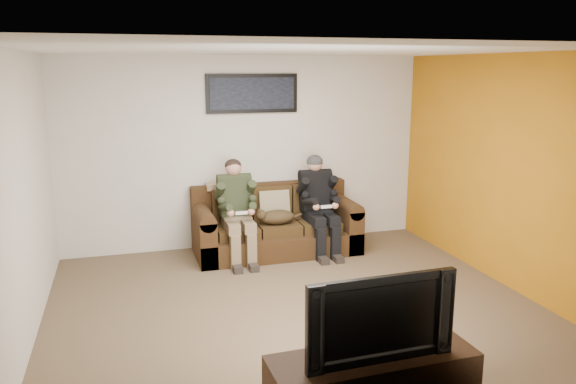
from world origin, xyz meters
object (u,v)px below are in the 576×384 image
object	(u,v)px
person_right	(318,199)
cat	(276,217)
framed_poster	(252,93)
television	(375,314)
person_left	(237,205)
sofa	(275,227)

from	to	relation	value
person_right	cat	size ratio (longest dim) A/B	1.97
cat	framed_poster	world-z (taller)	framed_poster
television	person_right	bearing A→B (deg)	74.82
person_left	person_right	world-z (taller)	person_right
sofa	person_right	bearing A→B (deg)	-17.96
person_right	person_left	bearing A→B (deg)	-179.98
television	framed_poster	bearing A→B (deg)	86.84
cat	television	bearing A→B (deg)	-94.21
sofa	person_left	bearing A→B (deg)	-162.00
sofa	television	size ratio (longest dim) A/B	1.99
sofa	person_right	world-z (taller)	person_right
person_right	television	size ratio (longest dim) A/B	1.19
cat	person_right	bearing A→B (deg)	3.26
cat	sofa	bearing A→B (deg)	78.10
person_right	television	world-z (taller)	person_right
framed_poster	sofa	bearing A→B (deg)	-62.78
sofa	framed_poster	distance (m)	1.82
person_right	television	distance (m)	3.70
person_left	framed_poster	size ratio (longest dim) A/B	1.03
sofa	cat	world-z (taller)	sofa
sofa	person_left	distance (m)	0.70
person_left	television	size ratio (longest dim) A/B	1.19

